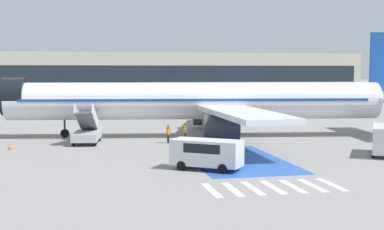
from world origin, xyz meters
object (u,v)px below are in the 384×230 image
traffic_cone_1 (10,147)px  ground_crew_1 (185,131)px  boarding_stairs_forward (87,133)px  ground_crew_0 (168,133)px  fuel_tanker (209,103)px  service_van_0 (207,152)px  terminal_building (176,76)px  airliner (202,101)px

traffic_cone_1 → ground_crew_1: bearing=7.8°
boarding_stairs_forward → ground_crew_0: (7.28, -1.35, -0.01)m
fuel_tanker → service_van_0: (-10.89, -43.70, -0.55)m
service_van_0 → terminal_building: size_ratio=0.06×
service_van_0 → terminal_building: 89.75m
airliner → ground_crew_0: size_ratio=27.99×
ground_crew_1 → service_van_0: bearing=-180.0°
ground_crew_1 → terminal_building: bearing=-4.0°
fuel_tanker → ground_crew_0: (-11.24, -30.15, -0.82)m
boarding_stairs_forward → airliner: bearing=22.1°
boarding_stairs_forward → ground_crew_0: boarding_stairs_forward is taller
boarding_stairs_forward → fuel_tanker: bearing=65.8°
fuel_tanker → boarding_stairs_forward: bearing=150.1°
service_van_0 → fuel_tanker: bearing=20.7°
airliner → ground_crew_0: (-4.06, -4.08, -2.57)m
airliner → ground_crew_1: (-2.33, -3.29, -2.51)m
fuel_tanker → service_van_0: bearing=168.9°
ground_crew_1 → airliner: bearing=-29.8°
fuel_tanker → ground_crew_1: 30.86m
airliner → boarding_stairs_forward: airliner is taller
ground_crew_0 → ground_crew_1: bearing=99.0°
traffic_cone_1 → terminal_building: terminal_building is taller
traffic_cone_1 → terminal_building: bearing=70.0°
airliner → boarding_stairs_forward: bearing=112.1°
service_van_0 → boarding_stairs_forward: bearing=61.8°
airliner → ground_crew_0: airliner is taller
fuel_tanker → ground_crew_1: size_ratio=5.55×
ground_crew_0 → terminal_building: 76.48m
airliner → service_van_0: airliner is taller
boarding_stairs_forward → traffic_cone_1: (-6.35, -2.67, -0.72)m
airliner → fuel_tanker: airliner is taller
airliner → terminal_building: (10.15, 70.94, 1.77)m
airliner → terminal_building: bearing=0.4°
ground_crew_0 → ground_crew_1: ground_crew_1 is taller
fuel_tanker → traffic_cone_1: (-24.87, -31.46, -1.52)m
traffic_cone_1 → terminal_building: size_ratio=0.01×
service_van_0 → ground_crew_1: size_ratio=2.78×
airliner → traffic_cone_1: size_ratio=94.41×
fuel_tanker → ground_crew_0: 32.18m
boarding_stairs_forward → fuel_tanker: size_ratio=0.56×
airliner → service_van_0: size_ratio=9.46×
boarding_stairs_forward → terminal_building: terminal_building is taller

